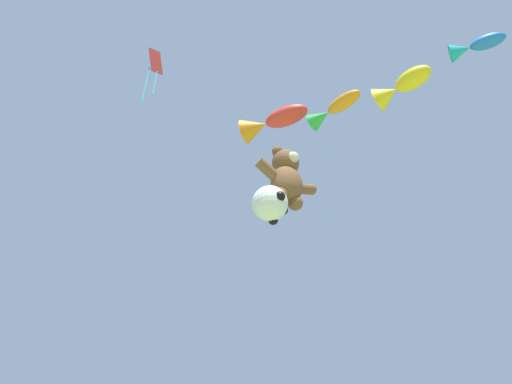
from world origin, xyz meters
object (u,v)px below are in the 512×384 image
soccer_ball_kite (270,204)px  fish_kite_crimson (271,122)px  fish_kite_tangerine (332,110)px  fish_kite_cobalt (474,46)px  diamond_kite (155,66)px  teddy_bear_kite (287,177)px  fish_kite_goldfin (400,87)px

soccer_ball_kite → fish_kite_crimson: 5.10m
soccer_ball_kite → fish_kite_tangerine: 4.80m
fish_kite_cobalt → diamond_kite: bearing=133.4°
teddy_bear_kite → fish_kite_goldfin: fish_kite_goldfin is taller
teddy_bear_kite → fish_kite_crimson: fish_kite_crimson is taller
teddy_bear_kite → soccer_ball_kite: teddy_bear_kite is taller
teddy_bear_kite → fish_kite_goldfin: 4.80m
teddy_bear_kite → diamond_kite: size_ratio=0.70×
fish_kite_crimson → fish_kite_goldfin: fish_kite_crimson is taller
teddy_bear_kite → fish_kite_tangerine: size_ratio=1.09×
teddy_bear_kite → fish_kite_tangerine: 3.37m
fish_kite_tangerine → fish_kite_goldfin: size_ratio=1.02×
soccer_ball_kite → fish_kite_goldfin: (2.92, -3.07, 4.23)m
fish_kite_tangerine → fish_kite_cobalt: size_ratio=1.24×
fish_kite_tangerine → fish_kite_cobalt: fish_kite_tangerine is taller
soccer_ball_kite → diamond_kite: 7.37m
teddy_bear_kite → diamond_kite: diamond_kite is taller
fish_kite_cobalt → fish_kite_goldfin: bearing=107.0°
soccer_ball_kite → diamond_kite: diamond_kite is taller
fish_kite_goldfin → fish_kite_cobalt: fish_kite_goldfin is taller
teddy_bear_kite → fish_kite_crimson: size_ratio=0.86×
fish_kite_tangerine → teddy_bear_kite: bearing=137.8°
teddy_bear_kite → fish_kite_cobalt: 6.76m
fish_kite_tangerine → fish_kite_goldfin: fish_kite_goldfin is taller
fish_kite_crimson → fish_kite_cobalt: size_ratio=1.58×
teddy_bear_kite → fish_kite_goldfin: bearing=-53.0°
fish_kite_crimson → fish_kite_cobalt: bearing=-65.9°
fish_kite_cobalt → diamond_kite: diamond_kite is taller
fish_kite_crimson → fish_kite_cobalt: 6.89m
fish_kite_cobalt → diamond_kite: (-6.99, 7.40, 1.97)m
fish_kite_tangerine → diamond_kite: size_ratio=0.64×
fish_kite_tangerine → diamond_kite: bearing=148.6°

